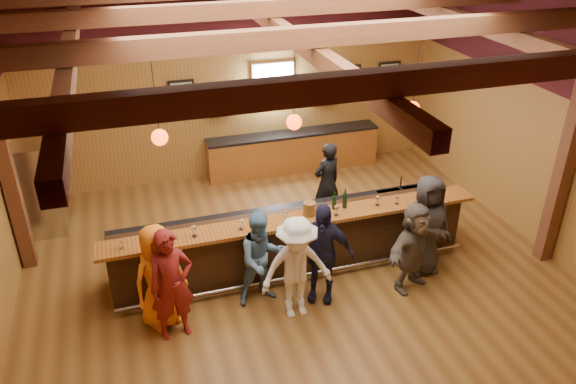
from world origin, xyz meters
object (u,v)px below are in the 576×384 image
(bar_counter, at_px, (292,238))
(customer_white, at_px, (297,268))
(bottle_a, at_px, (334,202))
(back_bar_cabinet, at_px, (293,152))
(customer_dark, at_px, (426,225))
(customer_orange, at_px, (159,276))
(customer_denim, at_px, (262,258))
(ice_bucket, at_px, (309,209))
(customer_navy, at_px, (321,253))
(customer_redvest, at_px, (172,285))
(customer_brown, at_px, (414,247))
(bartender, at_px, (327,183))
(stainless_fridge, at_px, (41,189))

(bar_counter, height_order, customer_white, customer_white)
(bar_counter, bearing_deg, bottle_a, -17.35)
(back_bar_cabinet, distance_m, customer_dark, 4.51)
(back_bar_cabinet, bearing_deg, customer_orange, -128.21)
(bar_counter, xyz_separation_m, customer_denim, (-0.74, -0.80, 0.27))
(customer_dark, relative_size, ice_bucket, 7.94)
(customer_navy, xyz_separation_m, customer_dark, (1.93, 0.19, 0.03))
(back_bar_cabinet, bearing_deg, bottle_a, -97.68)
(back_bar_cabinet, height_order, customer_redvest, customer_redvest)
(customer_brown, xyz_separation_m, ice_bucket, (-1.45, 0.92, 0.45))
(customer_white, distance_m, bottle_a, 1.52)
(customer_dark, relative_size, bartender, 1.08)
(back_bar_cabinet, xyz_separation_m, customer_dark, (0.89, -4.40, 0.42))
(customer_white, bearing_deg, customer_redvest, 176.02)
(customer_orange, xyz_separation_m, ice_bucket, (2.52, 0.58, 0.38))
(customer_navy, relative_size, customer_brown, 1.11)
(bar_counter, xyz_separation_m, ice_bucket, (0.22, -0.27, 0.70))
(customer_white, bearing_deg, bottle_a, 46.36)
(back_bar_cabinet, bearing_deg, customer_dark, -78.50)
(ice_bucket, bearing_deg, customer_navy, -95.03)
(stainless_fridge, xyz_separation_m, customer_white, (3.78, -3.73, -0.05))
(customer_redvest, relative_size, bartender, 1.06)
(bar_counter, distance_m, ice_bucket, 0.78)
(customer_brown, bearing_deg, bar_counter, 121.70)
(customer_orange, bearing_deg, bottle_a, -14.47)
(customer_navy, bearing_deg, customer_white, -123.38)
(stainless_fridge, height_order, customer_white, stainless_fridge)
(customer_redvest, relative_size, ice_bucket, 7.82)
(stainless_fridge, relative_size, customer_denim, 1.14)
(customer_navy, bearing_deg, customer_dark, 33.49)
(back_bar_cabinet, bearing_deg, customer_denim, -113.72)
(customer_redvest, distance_m, bottle_a, 3.01)
(customer_denim, distance_m, customer_navy, 0.92)
(customer_dark, height_order, ice_bucket, customer_dark)
(bottle_a, bearing_deg, bar_counter, 162.65)
(customer_denim, bearing_deg, customer_brown, -15.11)
(stainless_fridge, xyz_separation_m, bottle_a, (4.79, -2.66, 0.33))
(customer_orange, height_order, customer_denim, customer_orange)
(customer_denim, relative_size, bartender, 0.96)
(customer_dark, height_order, bartender, customer_dark)
(customer_navy, distance_m, ice_bucket, 0.83)
(customer_brown, height_order, bottle_a, customer_brown)
(ice_bucket, bearing_deg, bar_counter, 128.11)
(customer_white, distance_m, ice_bucket, 1.21)
(customer_white, relative_size, customer_brown, 1.10)
(stainless_fridge, height_order, customer_brown, stainless_fridge)
(customer_brown, xyz_separation_m, bartender, (-0.55, 2.43, 0.05))
(bar_counter, relative_size, stainless_fridge, 3.50)
(customer_redvest, relative_size, customer_denim, 1.11)
(customer_denim, bearing_deg, customer_redvest, -170.99)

